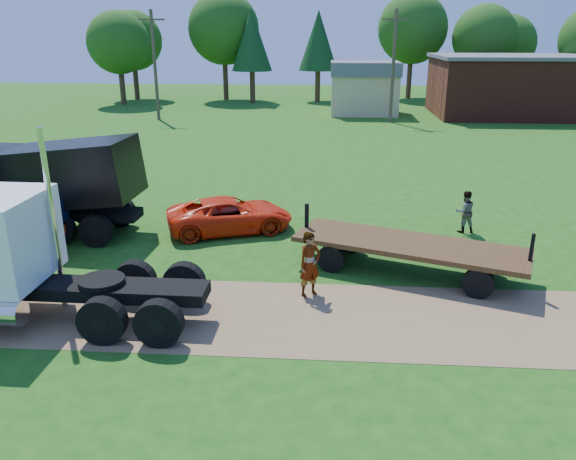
# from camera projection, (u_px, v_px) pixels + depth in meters

# --- Properties ---
(ground) EXTENTS (140.00, 140.00, 0.00)m
(ground) POSITION_uv_depth(u_px,v_px,m) (296.00, 317.00, 15.14)
(ground) COLOR #184E11
(ground) RESTS_ON ground
(dirt_track) EXTENTS (120.00, 4.20, 0.01)m
(dirt_track) POSITION_uv_depth(u_px,v_px,m) (296.00, 316.00, 15.14)
(dirt_track) COLOR brown
(dirt_track) RESTS_ON ground
(white_semi_tractor) EXTENTS (8.33, 3.05, 5.01)m
(white_semi_tractor) POSITION_uv_depth(u_px,v_px,m) (3.00, 257.00, 14.62)
(white_semi_tractor) COLOR black
(white_semi_tractor) RESTS_ON ground
(black_dump_truck) EXTENTS (8.58, 2.92, 3.69)m
(black_dump_truck) POSITION_uv_depth(u_px,v_px,m) (35.00, 181.00, 20.78)
(black_dump_truck) COLOR black
(black_dump_truck) RESTS_ON ground
(orange_pickup) EXTENTS (5.19, 3.67, 1.32)m
(orange_pickup) POSITION_uv_depth(u_px,v_px,m) (230.00, 215.00, 21.40)
(orange_pickup) COLOR red
(orange_pickup) RESTS_ON ground
(flatbed_trailer) EXTENTS (7.49, 4.56, 1.84)m
(flatbed_trailer) POSITION_uv_depth(u_px,v_px,m) (409.00, 249.00, 17.66)
(flatbed_trailer) COLOR #392012
(flatbed_trailer) RESTS_ON ground
(spectator_a) EXTENTS (0.84, 0.80, 1.94)m
(spectator_a) POSITION_uv_depth(u_px,v_px,m) (310.00, 264.00, 16.05)
(spectator_a) COLOR #999999
(spectator_a) RESTS_ON ground
(spectator_b) EXTENTS (0.89, 0.75, 1.62)m
(spectator_b) POSITION_uv_depth(u_px,v_px,m) (465.00, 212.00, 21.29)
(spectator_b) COLOR #999999
(spectator_b) RESTS_ON ground
(brick_building) EXTENTS (15.40, 10.40, 5.30)m
(brick_building) POSITION_uv_depth(u_px,v_px,m) (520.00, 86.00, 50.66)
(brick_building) COLOR maroon
(brick_building) RESTS_ON ground
(tan_shed) EXTENTS (6.20, 5.40, 4.70)m
(tan_shed) POSITION_uv_depth(u_px,v_px,m) (364.00, 87.00, 51.67)
(tan_shed) COLOR tan
(tan_shed) RESTS_ON ground
(utility_poles) EXTENTS (42.20, 0.28, 9.00)m
(utility_poles) POSITION_uv_depth(u_px,v_px,m) (393.00, 64.00, 46.07)
(utility_poles) COLOR brown
(utility_poles) RESTS_ON ground
(tree_row) EXTENTS (53.91, 15.21, 11.45)m
(tree_row) POSITION_uv_depth(u_px,v_px,m) (345.00, 36.00, 60.00)
(tree_row) COLOR #3C2218
(tree_row) RESTS_ON ground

